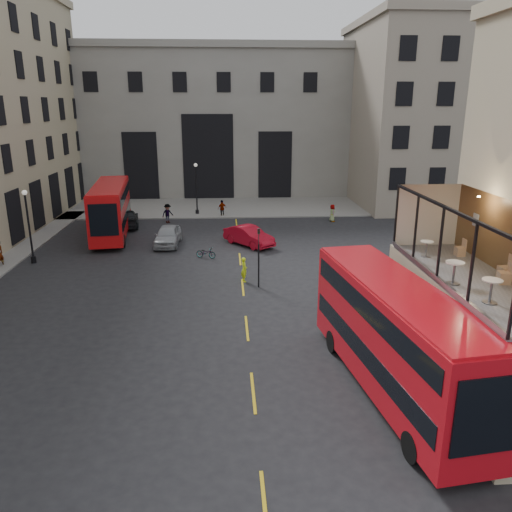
{
  "coord_description": "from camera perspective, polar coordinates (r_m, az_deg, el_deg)",
  "views": [
    {
      "loc": [
        -2.94,
        -17.45,
        11.01
      ],
      "look_at": [
        -1.35,
        8.88,
        3.0
      ],
      "focal_mm": 35.0,
      "sensor_mm": 36.0,
      "label": 1
    }
  ],
  "objects": [
    {
      "name": "pedestrian_c",
      "position": [
        51.41,
        -3.89,
        5.46
      ],
      "size": [
        1.07,
        0.87,
        1.71
      ],
      "primitive_type": "imported",
      "rotation": [
        0.0,
        0.0,
        3.68
      ],
      "color": "gray",
      "rests_on": "ground"
    },
    {
      "name": "pedestrian_d",
      "position": [
        49.64,
        8.71,
        4.87
      ],
      "size": [
        0.64,
        0.89,
        1.68
      ],
      "primitive_type": "imported",
      "rotation": [
        0.0,
        0.0,
        1.7
      ],
      "color": "gray",
      "rests_on": "ground"
    },
    {
      "name": "cafe_table_far",
      "position": [
        23.09,
        18.92,
        1.04
      ],
      "size": [
        0.56,
        0.56,
        0.7
      ],
      "color": "silver",
      "rests_on": "cafe_floor"
    },
    {
      "name": "bus_near",
      "position": [
        20.25,
        15.62,
        -8.51
      ],
      "size": [
        4.04,
        11.56,
        4.52
      ],
      "color": "red",
      "rests_on": "ground"
    },
    {
      "name": "host_frontage",
      "position": [
        21.69,
        22.97,
        -8.36
      ],
      "size": [
        3.0,
        11.0,
        4.5
      ],
      "primitive_type": "cube",
      "color": "tan",
      "rests_on": "ground"
    },
    {
      "name": "traffic_light_near",
      "position": [
        30.74,
        0.31,
        0.67
      ],
      "size": [
        0.16,
        0.2,
        3.8
      ],
      "color": "black",
      "rests_on": "ground"
    },
    {
      "name": "cafe_chair_b",
      "position": [
        20.8,
        26.51,
        -2.16
      ],
      "size": [
        0.48,
        0.48,
        0.85
      ],
      "color": "tan",
      "rests_on": "cafe_floor"
    },
    {
      "name": "pedestrian_a",
      "position": [
        48.08,
        -15.78,
        4.08
      ],
      "size": [
        0.97,
        0.83,
        1.74
      ],
      "primitive_type": "imported",
      "rotation": [
        0.0,
        0.0,
        0.22
      ],
      "color": "gray",
      "rests_on": "ground"
    },
    {
      "name": "cafe_floor",
      "position": [
        20.87,
        23.68,
        -2.62
      ],
      "size": [
        3.0,
        10.0,
        0.1
      ],
      "primitive_type": "cube",
      "color": "slate",
      "rests_on": "host_frontage"
    },
    {
      "name": "car_c",
      "position": [
        48.56,
        -14.57,
        4.17
      ],
      "size": [
        3.07,
        5.61,
        1.54
      ],
      "primitive_type": "imported",
      "rotation": [
        0.0,
        0.0,
        3.32
      ],
      "color": "black",
      "rests_on": "ground"
    },
    {
      "name": "cafe_table_near",
      "position": [
        18.5,
        25.32,
        -3.27
      ],
      "size": [
        0.67,
        0.67,
        0.83
      ],
      "color": "silver",
      "rests_on": "cafe_floor"
    },
    {
      "name": "street_lamp_a",
      "position": [
        39.1,
        -24.45,
        2.63
      ],
      "size": [
        0.36,
        0.36,
        5.33
      ],
      "color": "black",
      "rests_on": "ground"
    },
    {
      "name": "bus_far",
      "position": [
        45.0,
        -16.28,
        5.37
      ],
      "size": [
        3.94,
        11.57,
        4.53
      ],
      "color": "red",
      "rests_on": "ground"
    },
    {
      "name": "street_lamp_b",
      "position": [
        52.26,
        -6.82,
        7.28
      ],
      "size": [
        0.36,
        0.36,
        5.33
      ],
      "color": "black",
      "rests_on": "ground"
    },
    {
      "name": "gateway",
      "position": [
        65.49,
        -5.45,
        15.4
      ],
      "size": [
        35.0,
        10.6,
        18.0
      ],
      "color": "gray",
      "rests_on": "ground"
    },
    {
      "name": "building_right",
      "position": [
        61.84,
        19.04,
        15.44
      ],
      "size": [
        16.6,
        18.6,
        20.0
      ],
      "color": "gray",
      "rests_on": "ground"
    },
    {
      "name": "car_b",
      "position": [
        40.64,
        -0.82,
        2.31
      ],
      "size": [
        4.26,
        4.71,
        1.56
      ],
      "primitive_type": "imported",
      "rotation": [
        0.0,
        0.0,
        0.68
      ],
      "color": "#B20B1D",
      "rests_on": "ground"
    },
    {
      "name": "cafe_chair_d",
      "position": [
        23.8,
        22.29,
        0.56
      ],
      "size": [
        0.39,
        0.39,
        0.77
      ],
      "color": "tan",
      "rests_on": "cafe_floor"
    },
    {
      "name": "cafe_chair_c",
      "position": [
        21.27,
        26.67,
        -1.68
      ],
      "size": [
        0.51,
        0.51,
        0.97
      ],
      "color": "tan",
      "rests_on": "cafe_floor"
    },
    {
      "name": "cyclist",
      "position": [
        32.23,
        -1.37,
        -1.56
      ],
      "size": [
        0.53,
        0.67,
        1.63
      ],
      "primitive_type": "imported",
      "rotation": [
        0.0,
        0.0,
        1.82
      ],
      "color": "#E0FF1A",
      "rests_on": "ground"
    },
    {
      "name": "traffic_light_far",
      "position": [
        47.8,
        -18.1,
        5.71
      ],
      "size": [
        0.16,
        0.2,
        3.8
      ],
      "color": "black",
      "rests_on": "ground"
    },
    {
      "name": "car_a",
      "position": [
        41.34,
        -10.05,
        2.33
      ],
      "size": [
        2.08,
        4.77,
        1.6
      ],
      "primitive_type": "imported",
      "rotation": [
        0.0,
        0.0,
        -0.04
      ],
      "color": "#979B9F",
      "rests_on": "ground"
    },
    {
      "name": "bicycle",
      "position": [
        37.49,
        -5.74,
        0.37
      ],
      "size": [
        1.63,
        1.07,
        0.81
      ],
      "primitive_type": "imported",
      "rotation": [
        0.0,
        0.0,
        1.19
      ],
      "color": "gray",
      "rests_on": "ground"
    },
    {
      "name": "ground",
      "position": [
        20.85,
        5.37,
        -15.08
      ],
      "size": [
        140.0,
        140.0,
        0.0
      ],
      "primitive_type": "plane",
      "color": "black",
      "rests_on": "ground"
    },
    {
      "name": "cafe_table_mid",
      "position": [
        19.9,
        21.73,
        -1.43
      ],
      "size": [
        0.68,
        0.68,
        0.85
      ],
      "color": "silver",
      "rests_on": "cafe_floor"
    },
    {
      "name": "pedestrian_b",
      "position": [
        49.24,
        -10.07,
        4.81
      ],
      "size": [
        1.37,
        1.26,
        1.85
      ],
      "primitive_type": "imported",
      "rotation": [
        0.0,
        0.0,
        0.63
      ],
      "color": "gray",
      "rests_on": "ground"
    },
    {
      "name": "pavement_far",
      "position": [
        56.61,
        -6.52,
        5.63
      ],
      "size": [
        40.0,
        12.0,
        0.12
      ],
      "primitive_type": "cube",
      "color": "slate",
      "rests_on": "ground"
    }
  ]
}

